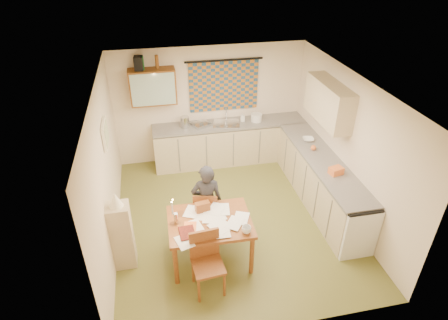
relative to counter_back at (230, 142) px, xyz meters
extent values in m
cube|color=brown|center=(-0.39, -1.95, -0.46)|extent=(4.00, 4.50, 0.02)
cube|color=white|center=(-0.39, -1.95, 2.06)|extent=(4.00, 4.50, 0.02)
cube|color=beige|center=(-0.39, 0.31, 0.80)|extent=(4.00, 0.02, 2.50)
cube|color=beige|center=(-0.39, -4.21, 0.80)|extent=(4.00, 0.02, 2.50)
cube|color=beige|center=(-2.40, -1.95, 0.80)|extent=(0.02, 4.50, 2.50)
cube|color=beige|center=(1.62, -1.95, 0.80)|extent=(0.02, 4.50, 2.50)
cube|color=navy|center=(-0.09, 0.27, 1.20)|extent=(1.45, 0.03, 1.05)
cylinder|color=black|center=(-0.09, 0.25, 1.75)|extent=(1.60, 0.04, 0.04)
cube|color=#613410|center=(-1.54, 0.13, 1.35)|extent=(0.90, 0.34, 0.70)
cube|color=#99B2A5|center=(-1.54, -0.04, 1.35)|extent=(0.84, 0.02, 0.64)
cube|color=tan|center=(1.44, -1.40, 1.40)|extent=(0.34, 1.30, 0.70)
cube|color=#EEEACB|center=(-2.36, -1.55, 1.25)|extent=(0.04, 0.50, 0.40)
cube|color=silver|center=(-2.33, -1.55, 1.25)|extent=(0.01, 0.42, 0.32)
cube|color=tan|center=(0.00, 0.00, -0.02)|extent=(3.30, 0.60, 0.86)
cube|color=#635F5D|center=(0.00, 0.00, 0.45)|extent=(3.30, 0.62, 0.04)
cube|color=tan|center=(1.31, -1.77, -0.02)|extent=(0.60, 2.95, 0.86)
cube|color=#635F5D|center=(1.31, -1.77, 0.45)|extent=(0.62, 2.95, 0.04)
cube|color=white|center=(1.31, -3.02, -0.02)|extent=(0.58, 0.58, 0.87)
cube|color=black|center=(1.31, -3.02, 0.43)|extent=(0.55, 0.55, 0.03)
cube|color=silver|center=(-0.09, 0.00, 0.43)|extent=(0.63, 0.56, 0.10)
cylinder|color=silver|center=(-0.06, 0.18, 0.61)|extent=(0.04, 0.04, 0.28)
cube|color=silver|center=(-0.63, 0.00, 0.50)|extent=(0.44, 0.42, 0.06)
cylinder|color=silver|center=(-0.97, 0.00, 0.59)|extent=(0.22, 0.22, 0.24)
cylinder|color=white|center=(0.57, 0.00, 0.55)|extent=(0.30, 0.30, 0.16)
imported|color=white|center=(0.27, 0.05, 0.56)|extent=(0.09, 0.09, 0.19)
imported|color=white|center=(1.31, -1.07, 0.50)|extent=(0.29, 0.29, 0.05)
cube|color=orange|center=(1.31, -2.25, 0.53)|extent=(0.25, 0.21, 0.12)
sphere|color=orange|center=(1.26, -1.43, 0.52)|extent=(0.10, 0.10, 0.10)
cube|color=black|center=(-1.76, 0.13, 1.83)|extent=(0.18, 0.22, 0.26)
cylinder|color=#195926|center=(-1.69, 0.13, 1.83)|extent=(0.09, 0.09, 0.26)
cylinder|color=#613410|center=(-1.42, 0.13, 1.83)|extent=(0.07, 0.07, 0.26)
cube|color=brown|center=(-0.94, -2.81, 0.27)|extent=(1.25, 0.96, 0.05)
cube|color=brown|center=(-0.89, -2.19, -0.04)|extent=(0.47, 0.47, 0.04)
cube|color=brown|center=(-0.93, -2.36, 0.20)|extent=(0.38, 0.14, 0.43)
cube|color=brown|center=(-1.07, -3.40, 0.00)|extent=(0.46, 0.46, 0.04)
cube|color=brown|center=(-1.08, -3.21, 0.25)|extent=(0.42, 0.08, 0.46)
imported|color=black|center=(-0.89, -2.27, 0.23)|extent=(0.55, 0.41, 1.36)
cube|color=tan|center=(-2.23, -2.66, 0.11)|extent=(0.32, 0.30, 1.11)
cone|color=#EEEACB|center=(-2.23, -2.66, 0.77)|extent=(0.20, 0.20, 0.22)
cube|color=brown|center=(-1.00, -2.57, 0.38)|extent=(0.23, 0.13, 0.16)
imported|color=white|center=(-0.47, -3.17, 0.35)|extent=(0.18, 0.18, 0.11)
imported|color=maroon|center=(-1.41, -3.03, 0.31)|extent=(0.24, 0.31, 0.03)
imported|color=orange|center=(-1.33, -2.90, 0.31)|extent=(0.28, 0.32, 0.02)
cube|color=orange|center=(-1.23, -3.12, 0.32)|extent=(0.13, 0.09, 0.04)
cube|color=black|center=(-0.80, -3.14, 0.31)|extent=(0.14, 0.07, 0.02)
cylinder|color=silver|center=(-1.42, -2.76, 0.39)|extent=(0.07, 0.07, 0.18)
cylinder|color=white|center=(-1.46, -2.77, 0.59)|extent=(0.03, 0.03, 0.22)
sphere|color=#FFCC66|center=(-1.45, -2.74, 0.71)|extent=(0.02, 0.02, 0.02)
cube|color=white|center=(-1.01, -2.65, 0.30)|extent=(0.31, 0.35, 0.00)
cube|color=white|center=(-1.17, -2.90, 0.30)|extent=(0.28, 0.34, 0.00)
cube|color=white|center=(-0.80, -2.71, 0.30)|extent=(0.27, 0.33, 0.00)
cube|color=white|center=(-1.35, -3.18, 0.30)|extent=(0.28, 0.34, 0.00)
cube|color=white|center=(-1.22, -3.07, 0.31)|extent=(0.30, 0.35, 0.00)
cube|color=white|center=(-1.17, -2.56, 0.31)|extent=(0.31, 0.36, 0.00)
cube|color=white|center=(-0.70, -2.60, 0.31)|extent=(0.25, 0.32, 0.00)
cube|color=white|center=(-0.82, -2.86, 0.31)|extent=(0.31, 0.36, 0.00)
cube|color=white|center=(-0.92, -2.74, 0.31)|extent=(0.27, 0.34, 0.00)
cube|color=white|center=(-0.47, -2.87, 0.31)|extent=(0.31, 0.36, 0.00)
cube|color=white|center=(-0.80, -3.08, 0.31)|extent=(0.22, 0.30, 0.00)
cube|color=white|center=(-0.80, -2.58, 0.32)|extent=(0.34, 0.36, 0.00)
cube|color=white|center=(-0.85, -3.01, 0.32)|extent=(0.32, 0.36, 0.00)
cube|color=white|center=(-0.59, -2.96, 0.32)|extent=(0.34, 0.36, 0.00)
camera|label=1|loc=(-1.58, -7.01, 3.94)|focal=30.00mm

